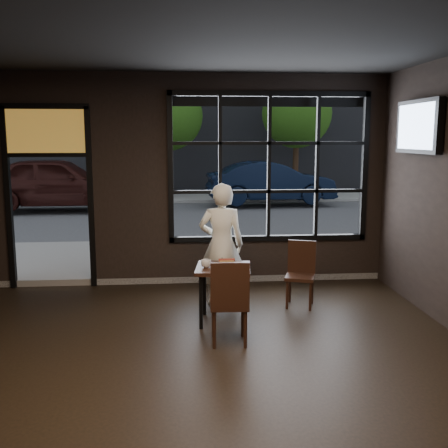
{
  "coord_description": "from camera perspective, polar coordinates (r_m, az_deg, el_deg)",
  "views": [
    {
      "loc": [
        -0.16,
        -4.45,
        2.26
      ],
      "look_at": [
        0.4,
        2.2,
        1.15
      ],
      "focal_mm": 42.0,
      "sensor_mm": 36.0,
      "label": 1
    }
  ],
  "objects": [
    {
      "name": "window_frame",
      "position": [
        8.08,
        4.91,
        6.15
      ],
      "size": [
        3.06,
        0.12,
        2.28
      ],
      "primitive_type": "cube",
      "color": "black",
      "rests_on": "ground"
    },
    {
      "name": "stained_transom",
      "position": [
        8.18,
        -18.8,
        9.58
      ],
      "size": [
        1.2,
        0.06,
        0.7
      ],
      "primitive_type": "cube",
      "color": "orange",
      "rests_on": "ground"
    },
    {
      "name": "ceiling",
      "position": [
        4.55,
        -2.89,
        21.46
      ],
      "size": [
        6.0,
        7.0,
        0.02
      ],
      "primitive_type": "cube",
      "color": "black",
      "rests_on": "ground"
    },
    {
      "name": "tree_left",
      "position": [
        19.24,
        -6.11,
        11.59
      ],
      "size": [
        2.49,
        2.49,
        4.25
      ],
      "color": "#332114",
      "rests_on": "street_asphalt"
    },
    {
      "name": "cup",
      "position": [
        6.34,
        -1.97,
        -4.33
      ],
      "size": [
        0.15,
        0.15,
        0.1
      ],
      "primitive_type": "imported",
      "rotation": [
        0.0,
        0.0,
        -0.25
      ],
      "color": "silver",
      "rests_on": "cafe_table"
    },
    {
      "name": "tv",
      "position": [
        7.33,
        20.43,
        9.91
      ],
      "size": [
        0.13,
        1.18,
        0.69
      ],
      "primitive_type": "cube",
      "color": "black",
      "rests_on": "wall_right"
    },
    {
      "name": "street_asphalt",
      "position": [
        28.54,
        -4.49,
        4.86
      ],
      "size": [
        60.0,
        41.0,
        0.04
      ],
      "primitive_type": "cube",
      "color": "#545456",
      "rests_on": "ground"
    },
    {
      "name": "cafe_table",
      "position": [
        6.49,
        -0.09,
        -7.65
      ],
      "size": [
        0.73,
        0.73,
        0.71
      ],
      "primitive_type": "cube",
      "rotation": [
        0.0,
        0.0,
        -0.13
      ],
      "color": "black",
      "rests_on": "floor"
    },
    {
      "name": "navy_car",
      "position": [
        17.33,
        5.11,
        4.54
      ],
      "size": [
        4.26,
        1.78,
        1.37
      ],
      "primitive_type": "imported",
      "rotation": [
        0.0,
        0.0,
        1.65
      ],
      "color": "black",
      "rests_on": "street_asphalt"
    },
    {
      "name": "floor",
      "position": [
        5.0,
        -2.57,
        -17.59
      ],
      "size": [
        6.0,
        7.0,
        0.02
      ],
      "primitive_type": "cube",
      "color": "black",
      "rests_on": "ground"
    },
    {
      "name": "building_across",
      "position": [
        27.94,
        -4.69,
        20.25
      ],
      "size": [
        28.0,
        12.0,
        15.0
      ],
      "primitive_type": "cube",
      "color": "#5B5956",
      "rests_on": "ground"
    },
    {
      "name": "man",
      "position": [
        7.04,
        -0.29,
        -2.27
      ],
      "size": [
        0.63,
        0.44,
        1.66
      ],
      "primitive_type": "imported",
      "rotation": [
        0.0,
        0.0,
        3.08
      ],
      "color": "white",
      "rests_on": "floor"
    },
    {
      "name": "chair_near",
      "position": [
        5.82,
        0.55,
        -8.37
      ],
      "size": [
        0.43,
        0.43,
        0.96
      ],
      "primitive_type": "cube",
      "rotation": [
        0.0,
        0.0,
        3.1
      ],
      "color": "black",
      "rests_on": "floor"
    },
    {
      "name": "tree_right",
      "position": [
        20.03,
        7.92,
        11.83
      ],
      "size": [
        2.59,
        2.59,
        4.42
      ],
      "color": "#332114",
      "rests_on": "street_asphalt"
    },
    {
      "name": "hotdog",
      "position": [
        6.52,
        0.29,
        -4.13
      ],
      "size": [
        0.2,
        0.08,
        0.06
      ],
      "primitive_type": null,
      "rotation": [
        0.0,
        0.0,
        0.01
      ],
      "color": "tan",
      "rests_on": "cafe_table"
    },
    {
      "name": "chair_window",
      "position": [
        7.12,
        8.29,
        -5.49
      ],
      "size": [
        0.48,
        0.48,
        0.87
      ],
      "primitive_type": "cube",
      "rotation": [
        0.0,
        0.0,
        -0.32
      ],
      "color": "black",
      "rests_on": "floor"
    },
    {
      "name": "maroon_car",
      "position": [
        16.79,
        -17.72,
        4.33
      ],
      "size": [
        4.66,
        1.96,
        1.58
      ],
      "primitive_type": "imported",
      "rotation": [
        0.0,
        0.0,
        1.59
      ],
      "color": "black",
      "rests_on": "street_asphalt"
    }
  ]
}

